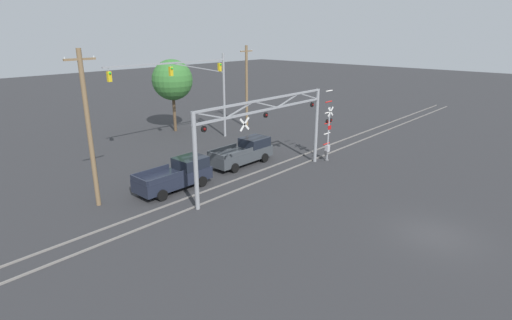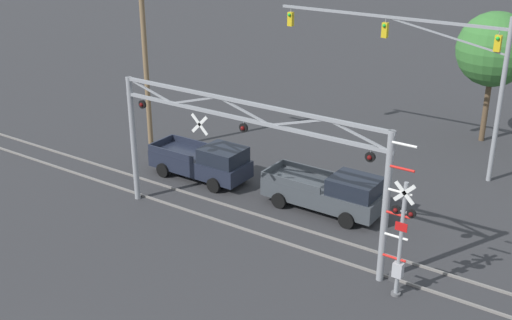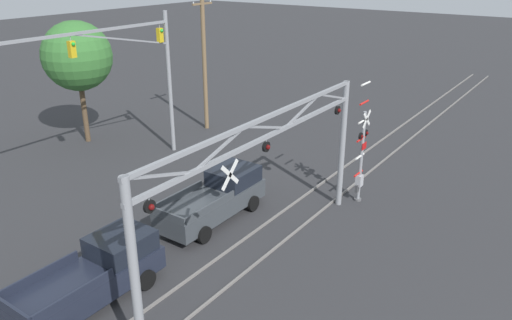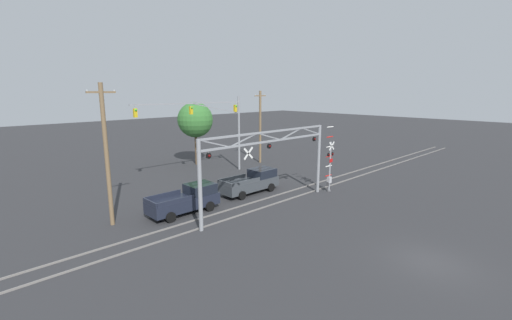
{
  "view_description": "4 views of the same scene",
  "coord_description": "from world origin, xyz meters",
  "px_view_note": "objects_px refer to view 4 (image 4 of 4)",
  "views": [
    {
      "loc": [
        -20.24,
        -5.64,
        10.23
      ],
      "look_at": [
        -0.75,
        12.01,
        1.75
      ],
      "focal_mm": 28.0,
      "sensor_mm": 36.0,
      "label": 1
    },
    {
      "loc": [
        13.99,
        -7.88,
        13.41
      ],
      "look_at": [
        -0.68,
        13.67,
        2.64
      ],
      "focal_mm": 45.0,
      "sensor_mm": 36.0,
      "label": 2
    },
    {
      "loc": [
        -13.49,
        2.75,
        10.89
      ],
      "look_at": [
        2.08,
        13.69,
        3.2
      ],
      "focal_mm": 35.0,
      "sensor_mm": 36.0,
      "label": 3
    },
    {
      "loc": [
        -18.03,
        -5.63,
        8.86
      ],
      "look_at": [
        1.84,
        15.13,
        3.03
      ],
      "focal_mm": 24.0,
      "sensor_mm": 36.0,
      "label": 4
    }
  ],
  "objects_px": {
    "utility_pole_left": "(107,154)",
    "utility_pole_right": "(260,126)",
    "crossing_gantry": "(269,157)",
    "pickup_truck_lead": "(252,182)",
    "traffic_signal_span": "(217,121)",
    "pickup_truck_following": "(187,200)",
    "crossing_signal_mast": "(330,167)",
    "background_tree_beyond_span": "(195,120)"
  },
  "relations": [
    {
      "from": "crossing_gantry",
      "to": "utility_pole_left",
      "type": "distance_m",
      "value": 11.18
    },
    {
      "from": "utility_pole_right",
      "to": "background_tree_beyond_span",
      "type": "relative_size",
      "value": 1.17
    },
    {
      "from": "traffic_signal_span",
      "to": "pickup_truck_lead",
      "type": "relative_size",
      "value": 2.25
    },
    {
      "from": "background_tree_beyond_span",
      "to": "crossing_gantry",
      "type": "bearing_deg",
      "value": -106.39
    },
    {
      "from": "traffic_signal_span",
      "to": "background_tree_beyond_span",
      "type": "xyz_separation_m",
      "value": [
        1.01,
        5.65,
        -0.31
      ]
    },
    {
      "from": "crossing_gantry",
      "to": "utility_pole_right",
      "type": "bearing_deg",
      "value": 47.77
    },
    {
      "from": "utility_pole_right",
      "to": "background_tree_beyond_span",
      "type": "height_order",
      "value": "utility_pole_right"
    },
    {
      "from": "pickup_truck_following",
      "to": "utility_pole_left",
      "type": "height_order",
      "value": "utility_pole_left"
    },
    {
      "from": "crossing_gantry",
      "to": "pickup_truck_lead",
      "type": "bearing_deg",
      "value": 63.78
    },
    {
      "from": "crossing_gantry",
      "to": "pickup_truck_lead",
      "type": "height_order",
      "value": "crossing_gantry"
    },
    {
      "from": "traffic_signal_span",
      "to": "pickup_truck_following",
      "type": "relative_size",
      "value": 2.36
    },
    {
      "from": "pickup_truck_lead",
      "to": "background_tree_beyond_span",
      "type": "height_order",
      "value": "background_tree_beyond_span"
    },
    {
      "from": "crossing_gantry",
      "to": "background_tree_beyond_span",
      "type": "distance_m",
      "value": 17.98
    },
    {
      "from": "pickup_truck_lead",
      "to": "utility_pole_left",
      "type": "xyz_separation_m",
      "value": [
        -11.92,
        1.04,
        3.88
      ]
    },
    {
      "from": "utility_pole_left",
      "to": "utility_pole_right",
      "type": "bearing_deg",
      "value": 19.69
    },
    {
      "from": "utility_pole_left",
      "to": "utility_pole_right",
      "type": "height_order",
      "value": "utility_pole_left"
    },
    {
      "from": "crossing_signal_mast",
      "to": "background_tree_beyond_span",
      "type": "height_order",
      "value": "background_tree_beyond_span"
    },
    {
      "from": "crossing_signal_mast",
      "to": "utility_pole_right",
      "type": "xyz_separation_m",
      "value": [
        4.38,
        13.27,
        2.34
      ]
    },
    {
      "from": "crossing_gantry",
      "to": "utility_pole_left",
      "type": "xyz_separation_m",
      "value": [
        -9.97,
        4.99,
        0.8
      ]
    },
    {
      "from": "traffic_signal_span",
      "to": "background_tree_beyond_span",
      "type": "relative_size",
      "value": 1.66
    },
    {
      "from": "pickup_truck_following",
      "to": "background_tree_beyond_span",
      "type": "relative_size",
      "value": 0.7
    },
    {
      "from": "crossing_signal_mast",
      "to": "utility_pole_right",
      "type": "bearing_deg",
      "value": 71.73
    },
    {
      "from": "crossing_signal_mast",
      "to": "background_tree_beyond_span",
      "type": "bearing_deg",
      "value": 96.6
    },
    {
      "from": "traffic_signal_span",
      "to": "pickup_truck_following",
      "type": "distance_m",
      "value": 12.96
    },
    {
      "from": "crossing_gantry",
      "to": "pickup_truck_lead",
      "type": "distance_m",
      "value": 5.37
    },
    {
      "from": "crossing_gantry",
      "to": "utility_pole_left",
      "type": "relative_size",
      "value": 1.36
    },
    {
      "from": "crossing_gantry",
      "to": "crossing_signal_mast",
      "type": "relative_size",
      "value": 2.18
    },
    {
      "from": "pickup_truck_following",
      "to": "traffic_signal_span",
      "type": "bearing_deg",
      "value": 41.36
    },
    {
      "from": "pickup_truck_following",
      "to": "utility_pole_right",
      "type": "xyz_separation_m",
      "value": [
        16.49,
        9.08,
        3.62
      ]
    },
    {
      "from": "crossing_gantry",
      "to": "traffic_signal_span",
      "type": "height_order",
      "value": "traffic_signal_span"
    },
    {
      "from": "crossing_signal_mast",
      "to": "pickup_truck_lead",
      "type": "distance_m",
      "value": 7.01
    },
    {
      "from": "utility_pole_right",
      "to": "pickup_truck_lead",
      "type": "bearing_deg",
      "value": -137.61
    },
    {
      "from": "traffic_signal_span",
      "to": "pickup_truck_following",
      "type": "height_order",
      "value": "traffic_signal_span"
    },
    {
      "from": "crossing_gantry",
      "to": "traffic_signal_span",
      "type": "xyz_separation_m",
      "value": [
        4.05,
        11.55,
        1.71
      ]
    },
    {
      "from": "crossing_signal_mast",
      "to": "pickup_truck_lead",
      "type": "relative_size",
      "value": 1.05
    },
    {
      "from": "utility_pole_right",
      "to": "pickup_truck_following",
      "type": "bearing_deg",
      "value": -151.16
    },
    {
      "from": "crossing_signal_mast",
      "to": "pickup_truck_lead",
      "type": "xyz_separation_m",
      "value": [
        -5.17,
        4.55,
        -1.28
      ]
    },
    {
      "from": "crossing_signal_mast",
      "to": "utility_pole_left",
      "type": "xyz_separation_m",
      "value": [
        -17.09,
        5.59,
        2.6
      ]
    },
    {
      "from": "crossing_signal_mast",
      "to": "utility_pole_left",
      "type": "distance_m",
      "value": 18.17
    },
    {
      "from": "pickup_truck_lead",
      "to": "background_tree_beyond_span",
      "type": "bearing_deg",
      "value": 76.77
    },
    {
      "from": "background_tree_beyond_span",
      "to": "pickup_truck_following",
      "type": "bearing_deg",
      "value": -126.44
    },
    {
      "from": "pickup_truck_following",
      "to": "crossing_gantry",
      "type": "bearing_deg",
      "value": -35.76
    }
  ]
}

